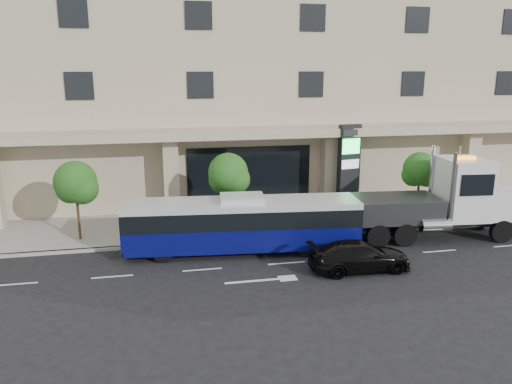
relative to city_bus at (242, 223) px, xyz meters
The scene contains 11 objects.
ground 2.38m from the city_bus, 13.59° to the right, with size 120.00×120.00×0.00m, color black.
sidewalk 5.11m from the city_bus, 68.49° to the left, with size 120.00×6.00×0.15m, color gray.
curb 2.78m from the city_bus, 41.03° to the left, with size 120.00×0.30×0.15m, color gray.
convention_center 17.31m from the city_bus, 83.16° to the left, with size 60.00×17.60×20.00m.
tree_left 8.91m from the city_bus, 158.89° to the left, with size 2.27×2.20×4.22m.
tree_mid 3.62m from the city_bus, 93.19° to the left, with size 2.28×2.20×4.38m.
tree_right 11.86m from the city_bus, 15.57° to the left, with size 2.10×2.00×4.04m.
city_bus is the anchor object (origin of this frame).
tow_truck 11.12m from the city_bus, ahead, with size 10.76×3.44×4.88m.
black_sedan 5.97m from the city_bus, 34.93° to the right, with size 1.90×4.67×1.36m, color black.
signage_pylon 9.31m from the city_bus, 34.17° to the left, with size 1.45×0.76×5.53m.
Camera 1 is at (-5.82, -22.92, 9.00)m, focal length 35.00 mm.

